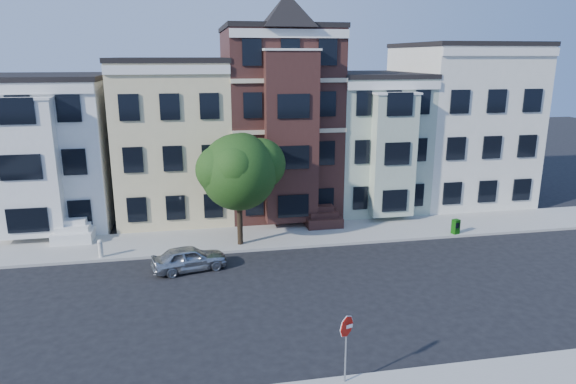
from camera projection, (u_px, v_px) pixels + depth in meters
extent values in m
plane|color=black|center=(332.00, 296.00, 22.95)|extent=(120.00, 120.00, 0.00)
cube|color=#9E9B93|center=(296.00, 235.00, 30.53)|extent=(60.00, 4.00, 0.15)
cube|color=white|center=(47.00, 151.00, 32.86)|extent=(8.00, 9.00, 9.00)
cube|color=beige|center=(174.00, 140.00, 34.17)|extent=(7.00, 9.00, 10.00)
cube|color=#3B1E19|center=(278.00, 122.00, 35.18)|extent=(7.00, 9.00, 12.00)
cube|color=#A7B79F|center=(367.00, 141.00, 36.73)|extent=(6.00, 9.00, 9.00)
cube|color=silver|center=(458.00, 125.00, 37.73)|extent=(8.00, 9.00, 11.00)
imported|color=#ACAFB5|center=(189.00, 258.00, 25.58)|extent=(3.92, 2.22, 1.26)
cube|color=#0E500A|center=(456.00, 227.00, 30.46)|extent=(0.48, 0.46, 0.87)
cylinder|color=beige|center=(101.00, 250.00, 26.92)|extent=(0.34, 0.34, 0.77)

